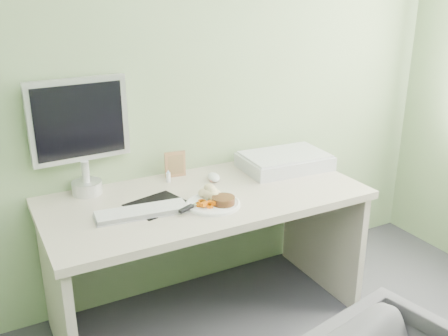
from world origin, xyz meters
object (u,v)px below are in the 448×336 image
monitor (80,130)px  plate (213,204)px  desk (206,227)px  scanner (285,162)px

monitor → plate: bearing=-46.1°
desk → scanner: scanner is taller
plate → scanner: size_ratio=0.53×
desk → monitor: bearing=148.6°
plate → monitor: size_ratio=0.45×
scanner → plate: bearing=-152.1°
plate → scanner: scanner is taller
desk → scanner: size_ratio=3.30×
desk → plate: size_ratio=6.18×
desk → monitor: 0.79m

